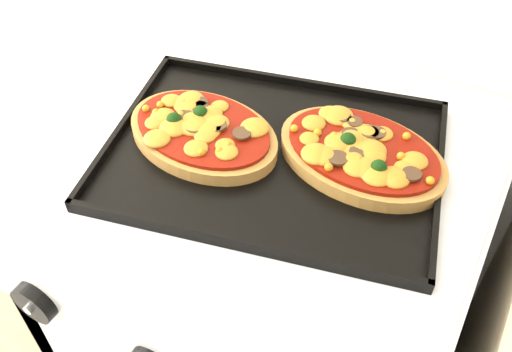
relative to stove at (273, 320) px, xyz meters
The scene contains 6 objects.
stove is the anchor object (origin of this frame).
control_panel 0.51m from the stove, 90.00° to the right, with size 0.60×0.02×0.09m, color silver.
knob_left 0.55m from the stove, 117.22° to the right, with size 0.06×0.06×0.02m, color black.
baking_tray 0.47m from the stove, 119.12° to the right, with size 0.46×0.34×0.02m, color black.
pizza_left 0.49m from the stove, 162.24° to the right, with size 0.23×0.16×0.03m, color #9E6D36, non-canonical shape.
pizza_right 0.49m from the stove, 17.47° to the left, with size 0.24×0.16×0.04m, color #9E6D36, non-canonical shape.
Camera 1 is at (0.21, 1.17, 1.47)m, focal length 40.00 mm.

